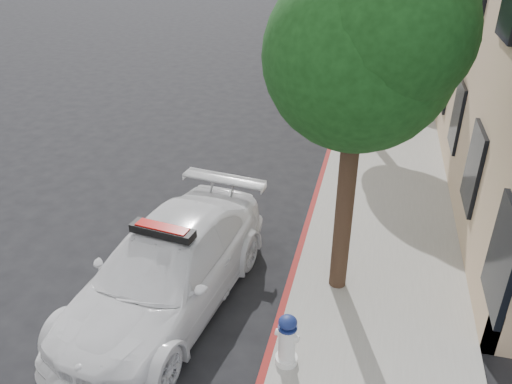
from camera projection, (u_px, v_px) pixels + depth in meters
The scene contains 8 objects.
ground at pixel (219, 215), 11.45m from camera, with size 120.00×120.00×0.00m, color black.
sidewalk at pixel (387, 95), 19.19m from camera, with size 3.20×50.00×0.15m, color gray.
curb_strip at pixel (347, 93), 19.52m from camera, with size 0.12×50.00×0.15m, color maroon.
tree_near at pixel (361, 54), 7.08m from camera, with size 2.92×2.82×5.62m.
police_car at pixel (167, 270), 8.44m from camera, with size 2.71×5.28×1.62m.
parked_car_mid at pixel (327, 70), 19.69m from camera, with size 1.94×4.83×1.65m, color black.
parked_car_far at pixel (323, 36), 26.28m from camera, with size 1.49×4.27×1.41m, color #161837.
fire_hydrant at pixel (287, 341), 7.24m from camera, with size 0.37×0.34×0.87m.
Camera 1 is at (3.20, -9.33, 5.91)m, focal length 35.00 mm.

